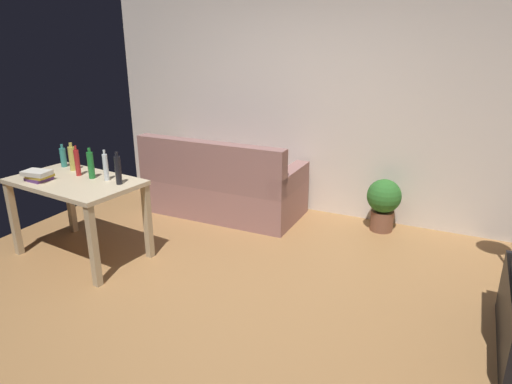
{
  "coord_description": "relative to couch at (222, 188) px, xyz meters",
  "views": [
    {
      "loc": [
        1.66,
        -2.76,
        2.01
      ],
      "look_at": [
        0.1,
        0.5,
        0.75
      ],
      "focal_mm": 31.86,
      "sensor_mm": 36.0,
      "label": 1
    }
  ],
  "objects": [
    {
      "name": "ground_plane",
      "position": [
        0.86,
        -1.59,
        -0.32
      ],
      "size": [
        5.2,
        4.4,
        0.02
      ],
      "primitive_type": "cube",
      "color": "#9E7042"
    },
    {
      "name": "wall_rear",
      "position": [
        0.86,
        0.61,
        1.04
      ],
      "size": [
        5.2,
        0.1,
        2.7
      ],
      "primitive_type": "cube",
      "color": "silver",
      "rests_on": "ground_plane"
    },
    {
      "name": "book_stack",
      "position": [
        -0.93,
        -1.67,
        0.5
      ],
      "size": [
        0.26,
        0.2,
        0.09
      ],
      "color": "#593372",
      "rests_on": "desk"
    },
    {
      "name": "bottle_red",
      "position": [
        -0.73,
        -1.4,
        0.58
      ],
      "size": [
        0.05,
        0.05,
        0.28
      ],
      "color": "#AD2323",
      "rests_on": "desk"
    },
    {
      "name": "bottle_squat",
      "position": [
        -0.91,
        -1.29,
        0.57
      ],
      "size": [
        0.07,
        0.07,
        0.27
      ],
      "color": "#BCB24C",
      "rests_on": "desk"
    },
    {
      "name": "desk",
      "position": [
        -0.66,
        -1.52,
        0.34
      ],
      "size": [
        1.27,
        0.83,
        0.76
      ],
      "rotation": [
        0.0,
        0.0,
        -0.11
      ],
      "color": "#C6B28E",
      "rests_on": "ground_plane"
    },
    {
      "name": "bottle_clear",
      "position": [
        -0.38,
        -1.4,
        0.58
      ],
      "size": [
        0.05,
        0.05,
        0.28
      ],
      "color": "silver",
      "rests_on": "desk"
    },
    {
      "name": "potted_plant",
      "position": [
        1.79,
        0.31,
        0.02
      ],
      "size": [
        0.36,
        0.36,
        0.57
      ],
      "color": "brown",
      "rests_on": "ground_plane"
    },
    {
      "name": "bottle_tall",
      "position": [
        -1.09,
        -1.24,
        0.55
      ],
      "size": [
        0.06,
        0.06,
        0.23
      ],
      "color": "teal",
      "rests_on": "desk"
    },
    {
      "name": "bottle_dark",
      "position": [
        -0.21,
        -1.44,
        0.58
      ],
      "size": [
        0.05,
        0.05,
        0.29
      ],
      "color": "black",
      "rests_on": "desk"
    },
    {
      "name": "couch",
      "position": [
        0.0,
        0.0,
        0.0
      ],
      "size": [
        1.79,
        0.84,
        0.92
      ],
      "rotation": [
        0.0,
        0.0,
        3.14
      ],
      "color": "#996B66",
      "rests_on": "ground_plane"
    },
    {
      "name": "bottle_green",
      "position": [
        -0.55,
        -1.41,
        0.58
      ],
      "size": [
        0.06,
        0.06,
        0.28
      ],
      "color": "#1E722D",
      "rests_on": "desk"
    }
  ]
}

